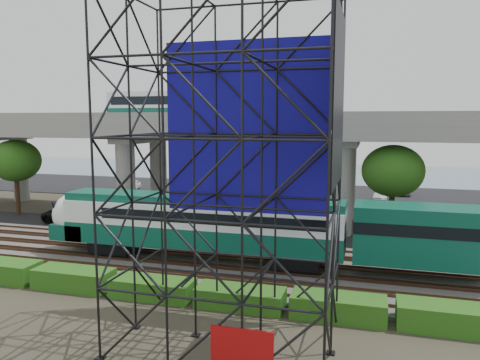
% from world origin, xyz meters
% --- Properties ---
extents(ground, '(140.00, 140.00, 0.00)m').
position_xyz_m(ground, '(0.00, 0.00, 0.00)').
color(ground, '#474233').
rests_on(ground, ground).
extents(ballast_bed, '(90.00, 12.00, 0.20)m').
position_xyz_m(ballast_bed, '(0.00, 2.00, 0.10)').
color(ballast_bed, slate).
rests_on(ballast_bed, ground).
extents(service_road, '(90.00, 5.00, 0.08)m').
position_xyz_m(service_road, '(0.00, 10.50, 0.04)').
color(service_road, black).
rests_on(service_road, ground).
extents(parking_lot, '(90.00, 18.00, 0.08)m').
position_xyz_m(parking_lot, '(0.00, 34.00, 0.04)').
color(parking_lot, black).
rests_on(parking_lot, ground).
extents(harbor_water, '(140.00, 40.00, 0.03)m').
position_xyz_m(harbor_water, '(0.00, 56.00, 0.01)').
color(harbor_water, slate).
rests_on(harbor_water, ground).
extents(rail_tracks, '(90.00, 9.52, 0.16)m').
position_xyz_m(rail_tracks, '(0.00, 2.00, 0.28)').
color(rail_tracks, '#472D1E').
rests_on(rail_tracks, ballast_bed).
extents(commuter_train, '(29.30, 3.06, 4.30)m').
position_xyz_m(commuter_train, '(3.56, 2.00, 2.88)').
color(commuter_train, black).
rests_on(commuter_train, rail_tracks).
extents(overpass, '(80.00, 12.00, 12.40)m').
position_xyz_m(overpass, '(-0.52, 16.00, 8.21)').
color(overpass, '#9E9B93').
rests_on(overpass, ground).
extents(scaffold_tower, '(9.36, 6.36, 15.00)m').
position_xyz_m(scaffold_tower, '(6.48, -7.98, 7.47)').
color(scaffold_tower, black).
rests_on(scaffold_tower, ground).
extents(hedge_strip, '(34.60, 1.80, 1.20)m').
position_xyz_m(hedge_strip, '(1.01, -4.30, 0.56)').
color(hedge_strip, '#234F12').
rests_on(hedge_strip, ground).
extents(trees, '(40.94, 16.94, 7.69)m').
position_xyz_m(trees, '(-4.67, 16.17, 5.57)').
color(trees, '#382314').
rests_on(trees, ground).
extents(suv, '(5.49, 2.93, 1.47)m').
position_xyz_m(suv, '(-14.57, 10.38, 0.81)').
color(suv, black).
rests_on(suv, service_road).
extents(parked_cars, '(37.70, 9.57, 1.29)m').
position_xyz_m(parked_cars, '(-0.40, 33.70, 0.69)').
color(parked_cars, white).
rests_on(parked_cars, parking_lot).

